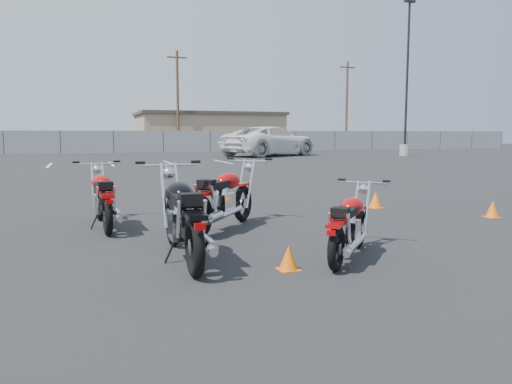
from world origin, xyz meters
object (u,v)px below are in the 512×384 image
object	(u,v)px
motorcycle_front_red	(104,199)
motorcycle_second_black	(183,217)
motorcycle_third_red	(224,198)
motorcycle_rear_red	(350,225)
white_van	(270,133)

from	to	relation	value
motorcycle_front_red	motorcycle_second_black	size ratio (longest dim) A/B	0.91
motorcycle_second_black	motorcycle_third_red	bearing A→B (deg)	59.99
motorcycle_third_red	motorcycle_second_black	bearing A→B (deg)	-120.01
motorcycle_rear_red	motorcycle_front_red	bearing A→B (deg)	131.50
motorcycle_third_red	motorcycle_rear_red	distance (m)	2.59
motorcycle_second_black	motorcycle_third_red	size ratio (longest dim) A/B	1.20
motorcycle_second_black	motorcycle_front_red	bearing A→B (deg)	108.18
motorcycle_second_black	motorcycle_rear_red	size ratio (longest dim) A/B	1.47
motorcycle_third_red	motorcycle_rear_red	xyz separation A→B (m)	(0.99, -2.40, -0.09)
motorcycle_rear_red	white_van	xyz separation A→B (m)	(9.34, 27.45, 1.19)
motorcycle_front_red	motorcycle_third_red	size ratio (longest dim) A/B	1.08
motorcycle_second_black	motorcycle_rear_red	bearing A→B (deg)	-17.54
motorcycle_second_black	white_van	distance (m)	29.13
motorcycle_front_red	motorcycle_second_black	world-z (taller)	motorcycle_second_black
motorcycle_third_red	white_van	world-z (taller)	white_van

